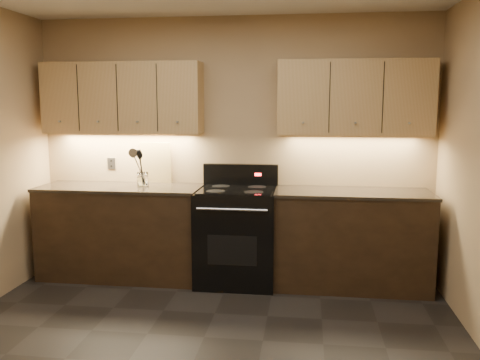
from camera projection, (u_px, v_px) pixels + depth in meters
The scene contains 13 objects.
wall_back at pixel (233, 148), 5.16m from camera, with size 4.00×0.04×2.60m, color tan.
counter_left at pixel (122, 231), 5.13m from camera, with size 1.62×0.62×0.93m.
counter_right at pixel (351, 239), 4.84m from camera, with size 1.46×0.62×0.93m.
stove at pixel (237, 234), 4.96m from camera, with size 0.76×0.68×1.14m.
upper_cab_left at pixel (123, 98), 5.08m from camera, with size 1.60×0.30×0.70m, color tan.
upper_cab_right at pixel (355, 98), 4.79m from camera, with size 1.44×0.30×0.70m, color tan.
outlet_plate at pixel (111, 164), 5.35m from camera, with size 0.09×0.01×0.12m, color #B2B5BA.
utensil_crock at pixel (143, 180), 5.07m from camera, with size 0.14×0.14×0.14m.
cutting_board at pixel (156, 163), 5.26m from camera, with size 0.33×0.02×0.42m, color tan.
black_spoon at pixel (143, 167), 5.08m from camera, with size 0.06×0.06×0.34m, color black, non-canonical shape.
black_turner at pixel (143, 167), 5.03m from camera, with size 0.08×0.08×0.36m, color black, non-canonical shape.
steel_spatula at pixel (146, 166), 5.05m from camera, with size 0.08×0.08×0.36m, color silver, non-canonical shape.
steel_skimmer at pixel (146, 167), 5.03m from camera, with size 0.09×0.09×0.36m, color silver, non-canonical shape.
Camera 1 is at (0.74, -3.10, 1.74)m, focal length 38.00 mm.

